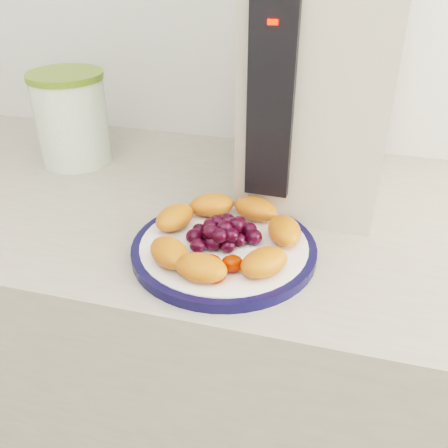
# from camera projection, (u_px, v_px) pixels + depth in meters

# --- Properties ---
(counter) EXTENTS (3.50, 0.60, 0.90)m
(counter) POSITION_uv_depth(u_px,v_px,m) (222.00, 383.00, 1.09)
(counter) COLOR #A8A291
(counter) RESTS_ON floor
(cabinet_face) EXTENTS (3.48, 0.58, 0.84)m
(cabinet_face) POSITION_uv_depth(u_px,v_px,m) (222.00, 393.00, 1.11)
(cabinet_face) COLOR #98745C
(cabinet_face) RESTS_ON floor
(plate_rim) EXTENTS (0.27, 0.27, 0.01)m
(plate_rim) POSITION_uv_depth(u_px,v_px,m) (224.00, 249.00, 0.73)
(plate_rim) COLOR #0C0D35
(plate_rim) RESTS_ON counter
(plate_face) EXTENTS (0.24, 0.24, 0.02)m
(plate_face) POSITION_uv_depth(u_px,v_px,m) (224.00, 248.00, 0.72)
(plate_face) COLOR white
(plate_face) RESTS_ON counter
(canister) EXTENTS (0.16, 0.16, 0.17)m
(canister) POSITION_uv_depth(u_px,v_px,m) (72.00, 121.00, 0.97)
(canister) COLOR #46691E
(canister) RESTS_ON counter
(canister_lid) EXTENTS (0.17, 0.17, 0.01)m
(canister_lid) POSITION_uv_depth(u_px,v_px,m) (65.00, 75.00, 0.93)
(canister_lid) COLOR olive
(canister_lid) RESTS_ON canister
(appliance_body) EXTENTS (0.23, 0.31, 0.38)m
(appliance_body) POSITION_uv_depth(u_px,v_px,m) (324.00, 81.00, 0.82)
(appliance_body) COLOR beige
(appliance_body) RESTS_ON counter
(appliance_panel) EXTENTS (0.07, 0.02, 0.28)m
(appliance_panel) POSITION_uv_depth(u_px,v_px,m) (271.00, 103.00, 0.70)
(appliance_panel) COLOR black
(appliance_panel) RESTS_ON appliance_body
(appliance_led) EXTENTS (0.01, 0.01, 0.01)m
(appliance_led) POSITION_uv_depth(u_px,v_px,m) (273.00, 22.00, 0.64)
(appliance_led) COLOR #FF0C05
(appliance_led) RESTS_ON appliance_panel
(fruit_plate) EXTENTS (0.23, 0.23, 0.04)m
(fruit_plate) POSITION_uv_depth(u_px,v_px,m) (223.00, 234.00, 0.71)
(fruit_plate) COLOR #D14C1C
(fruit_plate) RESTS_ON plate_face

